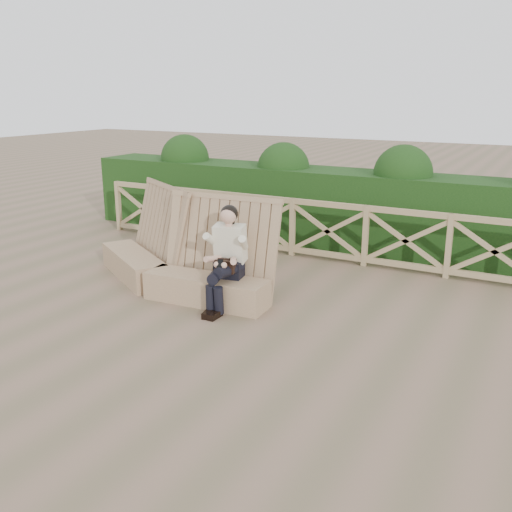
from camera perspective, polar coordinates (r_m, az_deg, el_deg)
The scene contains 5 objects.
ground at distance 7.69m, azimuth -2.80°, elevation -6.98°, with size 60.00×60.00×0.00m, color brown.
bench at distance 9.09m, azimuth -8.42°, elevation -0.84°, with size 3.62×1.65×1.55m.
woman at distance 8.15m, azimuth -2.96°, elevation 0.09°, with size 0.50×0.97×1.48m.
guardrail at distance 10.51m, azimuth 7.16°, elevation 2.48°, with size 10.10×0.09×1.10m.
hedge at distance 11.57m, azimuth 9.41°, elevation 4.65°, with size 12.00×1.20×1.50m, color black.
Camera 1 is at (3.72, -6.01, 3.03)m, focal length 40.00 mm.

